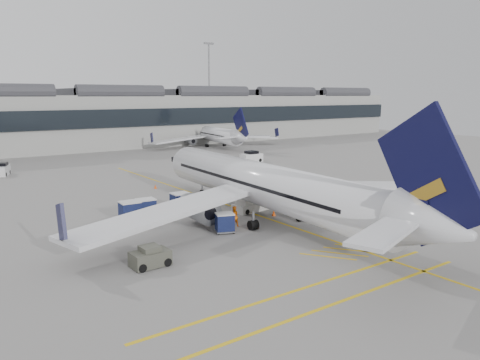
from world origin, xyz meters
TOP-DOWN VIEW (x-y plane):
  - ground at (0.00, 0.00)m, footprint 220.00×220.00m
  - terminal at (0.00, 71.93)m, footprint 200.00×20.45m
  - apron_markings at (10.00, 10.00)m, footprint 0.25×60.00m
  - airliner_main at (9.45, 3.00)m, footprint 36.97×40.50m
  - airliner_far at (38.65, 58.25)m, footprint 29.80×32.78m
  - belt_loader at (10.67, 6.63)m, footprint 5.27×2.21m
  - baggage_cart_a at (4.73, 10.22)m, footprint 1.79×1.48m
  - baggage_cart_b at (4.35, 1.97)m, footprint 1.91×1.74m
  - baggage_cart_c at (1.04, 9.92)m, footprint 1.84×1.57m
  - baggage_cart_d at (-0.73, 9.39)m, footprint 1.89×1.59m
  - ramp_agent_a at (5.25, 8.48)m, footprint 0.77×0.62m
  - ramp_agent_b at (5.95, 2.95)m, footprint 0.88×0.68m
  - pushback_tug at (-3.84, -1.54)m, footprint 2.54×1.62m
  - safety_cone_nose at (7.68, 22.04)m, footprint 0.35×0.35m
  - safety_cone_engine at (11.08, 3.84)m, footprint 0.38×0.38m
  - service_van_mid at (-5.82, 43.09)m, footprint 2.90×3.89m
  - service_van_right at (30.63, 33.43)m, footprint 3.62×1.84m

SIDE VIEW (x-z plane):
  - ground at x=0.00m, z-range 0.00..0.00m
  - apron_markings at x=10.00m, z-range 0.00..0.01m
  - safety_cone_nose at x=7.68m, z-range 0.00..0.49m
  - safety_cone_engine at x=11.08m, z-range 0.00..0.52m
  - belt_loader at x=10.67m, z-range -0.44..1.67m
  - pushback_tug at x=-3.84m, z-range -0.08..1.32m
  - service_van_mid at x=-5.82m, z-range -0.09..1.70m
  - service_van_right at x=30.63m, z-range -0.10..1.76m
  - baggage_cart_b at x=4.35m, z-range 0.06..1.70m
  - ramp_agent_b at x=5.95m, z-range 0.00..1.80m
  - ramp_agent_a at x=5.25m, z-range 0.00..1.82m
  - baggage_cart_c at x=1.04m, z-range 0.06..1.88m
  - baggage_cart_a at x=4.73m, z-range 0.07..1.93m
  - baggage_cart_d at x=-0.73m, z-range 0.07..1.98m
  - airliner_far at x=38.65m, z-range -1.80..6.95m
  - airliner_main at x=9.45m, z-range -2.22..8.54m
  - terminal at x=0.00m, z-range -0.06..12.34m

